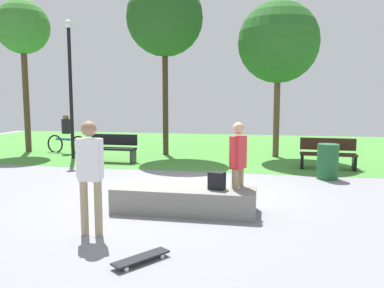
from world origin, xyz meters
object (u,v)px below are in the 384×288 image
Objects in this scene: park_bench_near_lamppost at (328,153)px; tree_young_birch at (165,18)px; backpack_on_ledge at (217,181)px; trash_bin at (328,162)px; tree_broad_elm at (23,29)px; skater_watching at (238,160)px; lamp_post at (70,77)px; cyclist_on_bicycle at (67,137)px; skateboard_by_ledge at (141,258)px; park_bench_far_left at (113,148)px; tree_tall_oak at (278,43)px; concrete_ledge at (184,199)px; skater_performing_trick at (90,169)px.

tree_young_birch reaches higher than park_bench_near_lamppost.
backpack_on_ledge is 4.35m from trash_bin.
park_bench_near_lamppost is (2.68, 5.07, -0.13)m from backpack_on_ledge.
skater_watching is at bearing -36.85° from tree_broad_elm.
park_bench_near_lamppost is at bearing 81.49° from trash_bin.
tree_broad_elm reaches higher than trash_bin.
cyclist_on_bicycle is at bearing 126.95° from lamp_post.
park_bench_near_lamppost reaches higher than backpack_on_ledge.
backpack_on_ledge is 0.07× the size of lamp_post.
skater_watching reaches higher than skateboard_by_ledge.
park_bench_far_left reaches higher than skateboard_by_ledge.
trash_bin reaches higher than park_bench_far_left.
skater_watching is at bearing -47.16° from park_bench_far_left.
backpack_on_ledge is 0.06× the size of tree_broad_elm.
tree_tall_oak reaches higher than backpack_on_ledge.
tree_broad_elm reaches higher than park_bench_near_lamppost.
skater_watching is (0.97, 0.19, 0.75)m from concrete_ledge.
trash_bin is at bearing -18.59° from cyclist_on_bicycle.
skater_performing_trick is at bearing -124.09° from park_bench_near_lamppost.
cyclist_on_bicycle is (-4.87, 8.11, -0.41)m from skater_performing_trick.
skater_performing_trick is at bearing -82.94° from tree_young_birch.
trash_bin reaches higher than skateboard_by_ledge.
lamp_post is (-1.66, 0.44, 2.35)m from park_bench_far_left.
tree_young_birch is at bearing 26.50° from lamp_post.
skater_performing_trick reaches higher than skateboard_by_ledge.
tree_young_birch reaches higher than park_bench_far_left.
backpack_on_ledge reaches higher than skateboard_by_ledge.
skater_performing_trick is 1.06× the size of skater_watching.
tree_broad_elm reaches higher than skater_watching.
park_bench_far_left is at bearing -157.84° from tree_tall_oak.
park_bench_near_lamppost is at bearing 0.19° from park_bench_far_left.
park_bench_far_left is 0.30× the size of tree_tall_oak.
skater_watching is (2.11, 1.71, -0.07)m from skater_performing_trick.
backpack_on_ledge is 6.50m from park_bench_far_left.
park_bench_near_lamppost is at bearing -99.61° from backpack_on_ledge.
tree_tall_oak is 1.15× the size of lamp_post.
tree_broad_elm is (-8.69, 6.51, 3.75)m from skater_watching.
park_bench_far_left is (-3.49, 5.01, 0.25)m from concrete_ledge.
park_bench_near_lamppost reaches higher than skateboard_by_ledge.
park_bench_far_left is 1.75× the size of trash_bin.
park_bench_far_left is (-2.35, 6.53, -0.56)m from skater_performing_trick.
tree_tall_oak is at bearing 71.16° from skater_performing_trick.
cyclist_on_bicycle is (1.70, -0.11, -4.09)m from tree_broad_elm.
backpack_on_ledge is 0.19× the size of skater_watching.
trash_bin is at bearing -16.36° from tree_broad_elm.
concrete_ledge is 0.42× the size of tree_young_birch.
skater_watching is (0.36, 0.23, 0.36)m from backpack_on_ledge.
trash_bin is at bearing -12.60° from park_bench_far_left.
park_bench_near_lamppost is 0.34× the size of lamp_post.
skater_performing_trick is 6.96m from park_bench_far_left.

